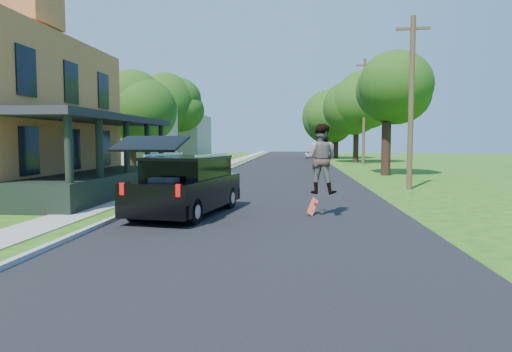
# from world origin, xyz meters

# --- Properties ---
(ground) EXTENTS (140.00, 140.00, 0.00)m
(ground) POSITION_xyz_m (0.00, 0.00, 0.00)
(ground) COLOR #244F0F
(ground) RESTS_ON ground
(street) EXTENTS (8.00, 120.00, 0.02)m
(street) POSITION_xyz_m (0.00, 20.00, 0.00)
(street) COLOR black
(street) RESTS_ON ground
(curb) EXTENTS (0.15, 120.00, 0.12)m
(curb) POSITION_xyz_m (-4.05, 20.00, 0.00)
(curb) COLOR #9D9D98
(curb) RESTS_ON ground
(sidewalk) EXTENTS (1.30, 120.00, 0.03)m
(sidewalk) POSITION_xyz_m (-5.60, 20.00, 0.00)
(sidewalk) COLOR gray
(sidewalk) RESTS_ON ground
(front_walk) EXTENTS (6.50, 1.20, 0.03)m
(front_walk) POSITION_xyz_m (-9.50, 6.00, 0.00)
(front_walk) COLOR gray
(front_walk) RESTS_ON ground
(neighbor_house_mid) EXTENTS (12.78, 12.78, 8.30)m
(neighbor_house_mid) POSITION_xyz_m (-13.50, 24.00, 4.19)
(neighbor_house_mid) COLOR #B1AB9D
(neighbor_house_mid) RESTS_ON ground
(neighbor_house_far) EXTENTS (12.78, 12.78, 8.30)m
(neighbor_house_far) POSITION_xyz_m (-13.50, 40.00, 4.19)
(neighbor_house_far) COLOR #B1AB9D
(neighbor_house_far) RESTS_ON ground
(black_suv) EXTENTS (2.60, 5.09, 2.26)m
(black_suv) POSITION_xyz_m (-2.35, 1.50, 0.86)
(black_suv) COLOR black
(black_suv) RESTS_ON ground
(skateboarder) EXTENTS (1.10, 0.95, 1.95)m
(skateboarder) POSITION_xyz_m (1.47, 1.50, 1.63)
(skateboarder) COLOR black
(skateboarder) RESTS_ON ground
(skateboard) EXTENTS (0.37, 0.64, 0.48)m
(skateboard) POSITION_xyz_m (1.27, 1.70, 0.23)
(skateboard) COLOR red
(skateboard) RESTS_ON ground
(tree_left_mid) EXTENTS (6.58, 6.34, 7.67)m
(tree_left_mid) POSITION_xyz_m (-9.97, 17.84, 4.89)
(tree_left_mid) COLOR black
(tree_left_mid) RESTS_ON ground
(tree_left_far) EXTENTS (6.63, 6.86, 8.90)m
(tree_left_far) POSITION_xyz_m (-11.02, 32.87, 6.00)
(tree_left_far) COLOR black
(tree_left_far) RESTS_ON ground
(tree_right_near) EXTENTS (6.70, 6.38, 8.27)m
(tree_right_near) POSITION_xyz_m (6.32, 17.52, 5.43)
(tree_right_near) COLOR black
(tree_right_near) RESTS_ON ground
(tree_right_mid) EXTENTS (7.11, 7.25, 8.98)m
(tree_right_mid) POSITION_xyz_m (6.70, 34.37, 5.92)
(tree_right_mid) COLOR black
(tree_right_mid) RESTS_ON ground
(tree_right_far) EXTENTS (6.53, 6.50, 9.20)m
(tree_right_far) POSITION_xyz_m (5.64, 44.63, 5.87)
(tree_right_far) COLOR black
(tree_right_far) RESTS_ON ground
(utility_pole_near) EXTENTS (1.45, 0.25, 7.50)m
(utility_pole_near) POSITION_xyz_m (5.79, 9.18, 3.88)
(utility_pole_near) COLOR #4A3822
(utility_pole_near) RESTS_ON ground
(utility_pole_far) EXTENTS (1.58, 0.27, 9.56)m
(utility_pole_far) POSITION_xyz_m (7.00, 31.24, 4.92)
(utility_pole_far) COLOR #4A3822
(utility_pole_far) RESTS_ON ground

